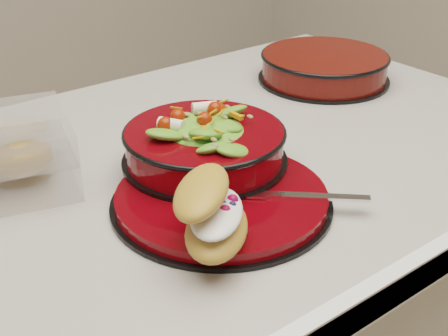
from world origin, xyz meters
TOP-DOWN VIEW (x-y plane):
  - dinner_plate at (-0.03, -0.13)m, footprint 0.29×0.29m
  - salad_bowl at (0.00, -0.05)m, footprint 0.23×0.23m
  - croissant at (-0.10, -0.21)m, footprint 0.14×0.15m
  - fork at (0.04, -0.20)m, footprint 0.14×0.13m
  - extra_bowl at (0.42, 0.12)m, footprint 0.25×0.25m

SIDE VIEW (x-z plane):
  - dinner_plate at x=-0.03m, z-range 0.90..0.92m
  - fork at x=0.04m, z-range 0.92..0.92m
  - extra_bowl at x=0.42m, z-range 0.90..0.96m
  - salad_bowl at x=0.00m, z-range 0.91..1.00m
  - croissant at x=-0.10m, z-range 0.92..0.99m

